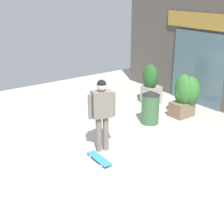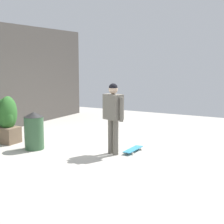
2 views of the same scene
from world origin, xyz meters
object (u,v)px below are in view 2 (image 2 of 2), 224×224
at_px(trash_bin, 34,131).
at_px(skateboard, 133,149).
at_px(skateboarder, 113,111).
at_px(planter_box_left, 7,118).

bearing_deg(trash_bin, skateboard, -67.93).
bearing_deg(skateboard, skateboarder, 139.69).
xyz_separation_m(skateboarder, trash_bin, (-0.53, 1.90, -0.54)).
bearing_deg(planter_box_left, skateboard, -78.08).
relative_size(skateboard, trash_bin, 0.80).
bearing_deg(planter_box_left, trash_bin, -100.27).
bearing_deg(trash_bin, skateboarder, -74.36).
xyz_separation_m(skateboard, trash_bin, (-0.91, 2.23, 0.40)).
relative_size(planter_box_left, trash_bin, 1.35).
distance_m(skateboarder, skateboard, 1.06).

